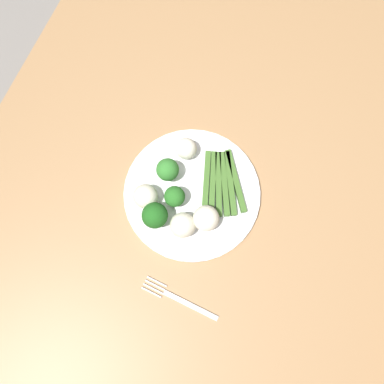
# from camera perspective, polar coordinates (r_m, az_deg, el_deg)

# --- Properties ---
(ground_plane) EXTENTS (6.00, 6.00, 0.02)m
(ground_plane) POSITION_cam_1_polar(r_m,az_deg,el_deg) (1.56, 0.88, -7.23)
(ground_plane) COLOR gray
(dining_table) EXTENTS (1.30, 1.03, 0.75)m
(dining_table) POSITION_cam_1_polar(r_m,az_deg,el_deg) (0.91, 1.50, -1.68)
(dining_table) COLOR #9E754C
(dining_table) RESTS_ON ground_plane
(plate) EXTENTS (0.29, 0.29, 0.01)m
(plate) POSITION_cam_1_polar(r_m,az_deg,el_deg) (0.81, 0.00, -0.23)
(plate) COLOR white
(plate) RESTS_ON dining_table
(asparagus_bundle) EXTENTS (0.16, 0.13, 0.01)m
(asparagus_bundle) POSITION_cam_1_polar(r_m,az_deg,el_deg) (0.80, 4.50, 1.39)
(asparagus_bundle) COLOR #3D6626
(asparagus_bundle) RESTS_ON plate
(broccoli_front) EXTENTS (0.04, 0.04, 0.05)m
(broccoli_front) POSITION_cam_1_polar(r_m,az_deg,el_deg) (0.76, -2.67, -0.70)
(broccoli_front) COLOR #568E33
(broccoli_front) RESTS_ON plate
(broccoli_back) EXTENTS (0.05, 0.05, 0.06)m
(broccoli_back) POSITION_cam_1_polar(r_m,az_deg,el_deg) (0.78, -3.74, 3.40)
(broccoli_back) COLOR #609E3D
(broccoli_back) RESTS_ON plate
(broccoli_front_left) EXTENTS (0.05, 0.05, 0.07)m
(broccoli_front_left) POSITION_cam_1_polar(r_m,az_deg,el_deg) (0.75, -5.69, -3.59)
(broccoli_front_left) COLOR #4C7F2B
(broccoli_front_left) RESTS_ON plate
(cauliflower_mid) EXTENTS (0.05, 0.05, 0.05)m
(cauliflower_mid) POSITION_cam_1_polar(r_m,az_deg,el_deg) (0.80, -0.90, 6.65)
(cauliflower_mid) COLOR white
(cauliflower_mid) RESTS_ON plate
(cauliflower_outer_edge) EXTENTS (0.05, 0.05, 0.05)m
(cauliflower_outer_edge) POSITION_cam_1_polar(r_m,az_deg,el_deg) (0.78, -7.10, -0.66)
(cauliflower_outer_edge) COLOR silver
(cauliflower_outer_edge) RESTS_ON plate
(cauliflower_back_right) EXTENTS (0.05, 0.05, 0.05)m
(cauliflower_back_right) POSITION_cam_1_polar(r_m,az_deg,el_deg) (0.76, 2.17, -4.04)
(cauliflower_back_right) COLOR white
(cauliflower_back_right) RESTS_ON plate
(cauliflower_near_fork) EXTENTS (0.05, 0.05, 0.05)m
(cauliflower_near_fork) POSITION_cam_1_polar(r_m,az_deg,el_deg) (0.76, -1.42, -5.08)
(cauliflower_near_fork) COLOR silver
(cauliflower_near_fork) RESTS_ON plate
(fork) EXTENTS (0.03, 0.17, 0.00)m
(fork) POSITION_cam_1_polar(r_m,az_deg,el_deg) (0.79, -1.96, -16.09)
(fork) COLOR silver
(fork) RESTS_ON dining_table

